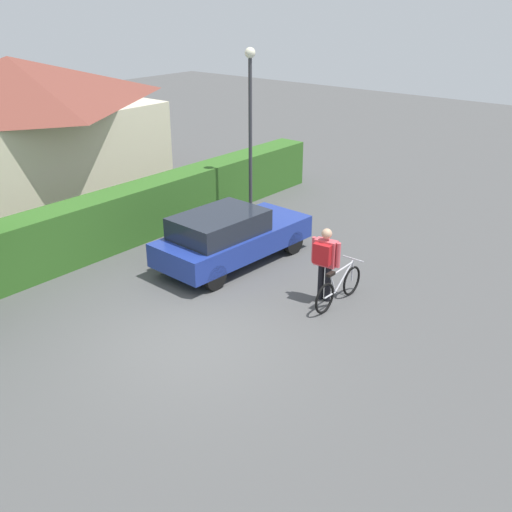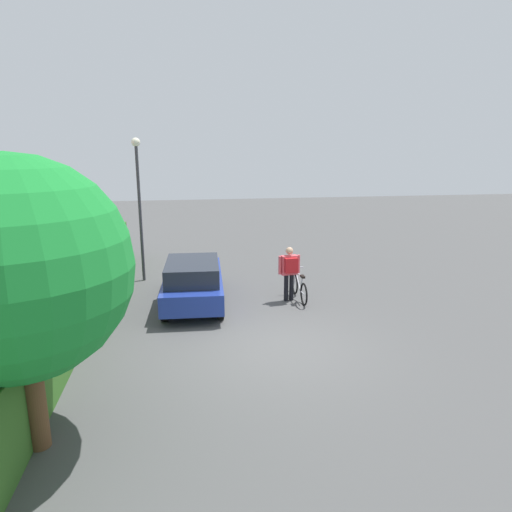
{
  "view_description": "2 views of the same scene",
  "coord_description": "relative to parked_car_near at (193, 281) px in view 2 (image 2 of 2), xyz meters",
  "views": [
    {
      "loc": [
        -6.68,
        -7.07,
        6.0
      ],
      "look_at": [
        2.48,
        0.47,
        0.79
      ],
      "focal_mm": 42.34,
      "sensor_mm": 36.0,
      "label": 1
    },
    {
      "loc": [
        -9.12,
        2.04,
        4.38
      ],
      "look_at": [
        4.06,
        -0.14,
        1.13
      ],
      "focal_mm": 31.21,
      "sensor_mm": 36.0,
      "label": 2
    }
  ],
  "objects": [
    {
      "name": "ground_plane",
      "position": [
        -3.15,
        -1.82,
        -0.71
      ],
      "size": [
        60.0,
        60.0,
        0.0
      ],
      "primitive_type": "plane",
      "color": "#4A4A4A"
    },
    {
      "name": "hedge_row",
      "position": [
        -3.15,
        2.99,
        0.0
      ],
      "size": [
        19.39,
        0.9,
        1.42
      ],
      "primitive_type": "cube",
      "color": "#316121",
      "rests_on": "ground"
    },
    {
      "name": "parked_car_near",
      "position": [
        0.0,
        0.0,
        0.0
      ],
      "size": [
        4.06,
        1.82,
        1.35
      ],
      "color": "navy",
      "rests_on": "ground"
    },
    {
      "name": "bicycle",
      "position": [
        -0.09,
        -3.1,
        -0.34
      ],
      "size": [
        1.7,
        0.5,
        0.86
      ],
      "color": "black",
      "rests_on": "ground"
    },
    {
      "name": "person_rider",
      "position": [
        -0.17,
        -2.78,
        0.27
      ],
      "size": [
        0.38,
        0.65,
        1.61
      ],
      "color": "black",
      "rests_on": "ground"
    },
    {
      "name": "street_lamp",
      "position": [
        2.68,
        1.6,
        2.29
      ],
      "size": [
        0.28,
        0.28,
        4.7
      ],
      "color": "#38383D",
      "rests_on": "ground"
    },
    {
      "name": "tree_kerbside",
      "position": [
        -5.97,
        2.47,
        2.07
      ],
      "size": [
        3.13,
        3.13,
        4.35
      ],
      "color": "brown",
      "rests_on": "ground"
    }
  ]
}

